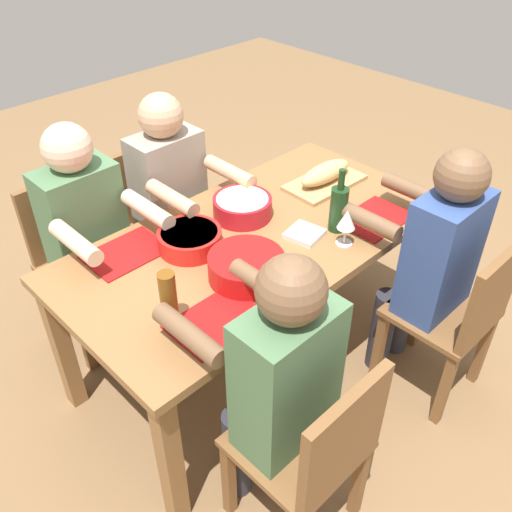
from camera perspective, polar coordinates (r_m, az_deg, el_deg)
name	(u,v)px	position (r m, az deg, el deg)	size (l,w,h in m)	color
ground_plane	(256,354)	(2.85, 0.00, -10.13)	(8.00, 8.00, 0.00)	brown
dining_table	(256,252)	(2.41, 0.00, 0.42)	(1.71, 0.88, 0.74)	olive
chair_near_right	(460,314)	(2.51, 20.34, -5.64)	(0.40, 0.40, 0.85)	brown
diner_near_right	(432,255)	(2.43, 17.71, 0.08)	(0.41, 0.53, 1.20)	#2D2D38
chair_near_left	(316,450)	(1.94, 6.18, -19.38)	(0.40, 0.40, 0.85)	brown
diner_near_left	(277,376)	(1.84, 2.19, -12.36)	(0.41, 0.53, 1.20)	#2D2D38
chair_far_left	(78,253)	(2.83, -17.92, 0.28)	(0.40, 0.40, 0.85)	brown
diner_far_left	(90,232)	(2.57, -16.80, 2.36)	(0.41, 0.53, 1.20)	#2D2D38
chair_far_center	(157,216)	(3.01, -10.24, 4.05)	(0.40, 0.40, 0.85)	brown
diner_far_center	(174,194)	(2.76, -8.47, 6.32)	(0.41, 0.53, 1.20)	#2D2D38
serving_bowl_greens	(190,239)	(2.28, -6.87, 1.81)	(0.27, 0.27, 0.08)	red
serving_bowl_pasta	(242,206)	(2.46, -1.42, 5.20)	(0.26, 0.26, 0.09)	#B21923
serving_bowl_fruit	(246,266)	(2.10, -1.01, -1.01)	(0.30, 0.30, 0.10)	red
cutting_board	(325,183)	(2.75, 7.11, 7.54)	(0.40, 0.22, 0.02)	tan
bread_loaf	(325,173)	(2.72, 7.20, 8.55)	(0.32, 0.11, 0.09)	tan
wine_bottle	(339,208)	(2.37, 8.54, 4.95)	(0.08, 0.08, 0.29)	#193819
beer_bottle	(169,299)	(1.90, -9.03, -4.44)	(0.06, 0.06, 0.22)	brown
wine_glass	(347,221)	(2.28, 9.35, 3.62)	(0.08, 0.08, 0.17)	silver
placemat_near_right	(375,218)	(2.52, 12.20, 3.82)	(0.32, 0.23, 0.01)	maroon
placemat_near_left	(216,321)	(1.96, -4.13, -6.71)	(0.32, 0.23, 0.01)	maroon
placemat_far_left	(126,253)	(2.32, -13.27, 0.33)	(0.32, 0.23, 0.01)	maroon
napkin_stack	(305,234)	(2.36, 5.05, 2.29)	(0.14, 0.14, 0.02)	white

